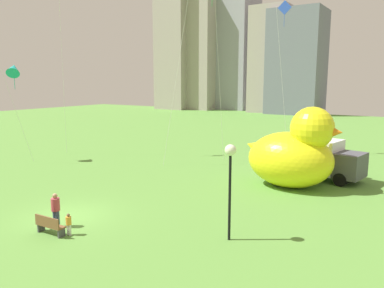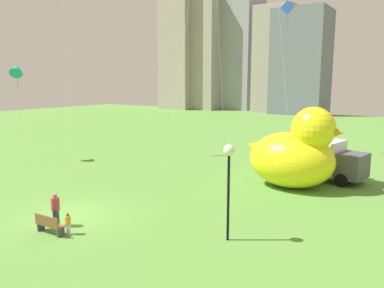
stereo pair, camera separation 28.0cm
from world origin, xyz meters
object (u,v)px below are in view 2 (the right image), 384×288
object	(u,v)px
giant_inflatable_duck	(295,153)
kite_blue	(287,15)
lamppost	(229,165)
box_truck	(320,159)
person_child	(68,223)
kite_teal	(17,69)
park_bench	(49,224)
person_adult	(55,208)

from	to	relation	value
giant_inflatable_duck	kite_blue	size ratio (longest dim) A/B	0.46
lamppost	kite_blue	xyz separation A→B (m)	(-5.06, 20.26, 9.45)
lamppost	kite_blue	size ratio (longest dim) A/B	0.30
box_truck	kite_blue	size ratio (longest dim) A/B	0.44
giant_inflatable_duck	box_truck	size ratio (longest dim) A/B	1.04
person_child	kite_teal	world-z (taller)	kite_teal
park_bench	giant_inflatable_duck	size ratio (longest dim) A/B	0.24
giant_inflatable_duck	box_truck	bearing A→B (deg)	77.13
lamppost	kite_blue	bearing A→B (deg)	104.02
lamppost	kite_teal	size ratio (longest dim) A/B	0.49
box_truck	person_child	bearing A→B (deg)	-112.23
giant_inflatable_duck	lamppost	xyz separation A→B (m)	(0.35, -9.77, 1.10)
person_child	giant_inflatable_duck	xyz separation A→B (m)	(6.02, 13.28, 1.72)
person_adult	kite_blue	distance (m)	26.43
park_bench	kite_blue	world-z (taller)	kite_blue
park_bench	person_child	bearing A→B (deg)	30.46
kite_blue	person_adult	bearing A→B (deg)	-96.36
kite_blue	park_bench	bearing A→B (deg)	-94.92
kite_teal	giant_inflatable_duck	bearing A→B (deg)	11.79
person_adult	kite_teal	bearing A→B (deg)	152.41
person_adult	box_truck	world-z (taller)	box_truck
park_bench	box_truck	bearing A→B (deg)	66.09
lamppost	kite_blue	distance (m)	22.92
person_adult	person_child	bearing A→B (deg)	-13.80
giant_inflatable_duck	box_truck	distance (m)	3.49
person_child	kite_blue	world-z (taller)	kite_blue
kite_teal	person_adult	bearing A→B (deg)	-27.59
person_child	kite_teal	distance (m)	20.33
giant_inflatable_duck	kite_blue	distance (m)	15.61
person_adult	kite_blue	xyz separation A→B (m)	(2.62, 23.45, 11.91)
park_bench	kite_teal	world-z (taller)	kite_teal
box_truck	lamppost	bearing A→B (deg)	-91.77
park_bench	kite_blue	distance (m)	27.28
person_child	box_truck	world-z (taller)	box_truck
person_adult	giant_inflatable_duck	size ratio (longest dim) A/B	0.26
person_child	kite_blue	bearing A→B (deg)	86.85
lamppost	park_bench	bearing A→B (deg)	-151.00
box_truck	giant_inflatable_duck	bearing A→B (deg)	-102.87
park_bench	lamppost	bearing A→B (deg)	29.00
giant_inflatable_duck	box_truck	xyz separation A→B (m)	(0.76, 3.31, -0.84)
giant_inflatable_duck	kite_blue	bearing A→B (deg)	114.18
park_bench	box_truck	xyz separation A→B (m)	(7.55, 17.04, 0.97)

